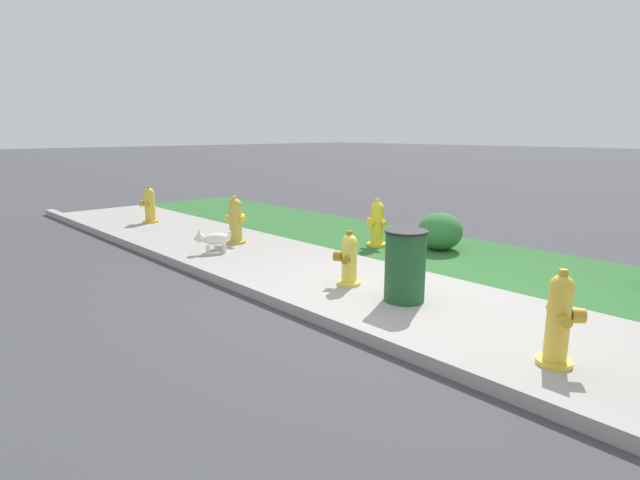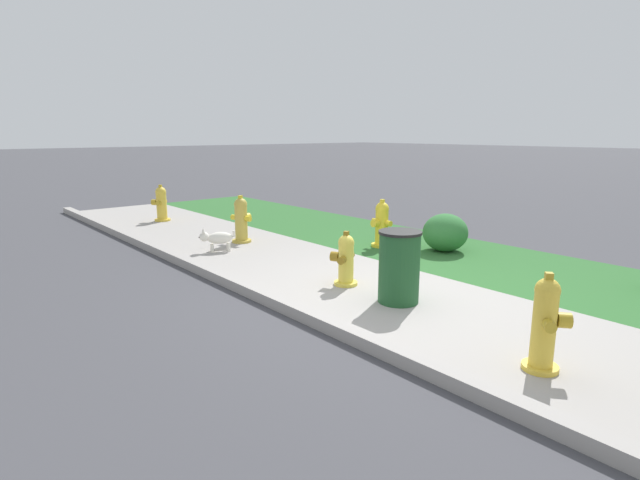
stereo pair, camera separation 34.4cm
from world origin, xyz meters
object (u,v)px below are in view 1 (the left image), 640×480
(fire_hydrant_far_end, at_px, (559,320))
(fire_hydrant_at_driveway, at_px, (236,221))
(fire_hydrant_mid_block, at_px, (349,260))
(small_white_dog, at_px, (213,239))
(trash_bin, at_px, (405,266))
(shrub_bush_far_verge, at_px, (440,231))
(fire_hydrant_near_corner, at_px, (149,205))
(fire_hydrant_by_grass_verge, at_px, (377,224))

(fire_hydrant_far_end, distance_m, fire_hydrant_at_driveway, 5.58)
(fire_hydrant_mid_block, distance_m, small_white_dog, 2.58)
(trash_bin, distance_m, shrub_bush_far_verge, 2.67)
(fire_hydrant_mid_block, bearing_deg, small_white_dog, 72.07)
(fire_hydrant_mid_block, bearing_deg, fire_hydrant_near_corner, 63.18)
(fire_hydrant_at_driveway, bearing_deg, shrub_bush_far_verge, 20.12)
(fire_hydrant_far_end, distance_m, trash_bin, 1.83)
(trash_bin, bearing_deg, fire_hydrant_far_end, -11.56)
(fire_hydrant_near_corner, height_order, fire_hydrant_by_grass_verge, fire_hydrant_by_grass_verge)
(fire_hydrant_near_corner, height_order, shrub_bush_far_verge, fire_hydrant_near_corner)
(fire_hydrant_far_end, height_order, shrub_bush_far_verge, fire_hydrant_far_end)
(fire_hydrant_at_driveway, height_order, shrub_bush_far_verge, fire_hydrant_at_driveway)
(fire_hydrant_far_end, distance_m, small_white_dog, 5.19)
(small_white_dog, bearing_deg, shrub_bush_far_verge, 165.19)
(fire_hydrant_mid_block, distance_m, shrub_bush_far_verge, 2.45)
(fire_hydrant_far_end, bearing_deg, fire_hydrant_mid_block, -137.50)
(trash_bin, bearing_deg, shrub_bush_far_verge, 115.30)
(fire_hydrant_mid_block, xyz_separation_m, shrub_bush_far_verge, (-0.31, 2.43, -0.02))
(fire_hydrant_near_corner, relative_size, fire_hydrant_at_driveway, 0.95)
(fire_hydrant_at_driveway, distance_m, small_white_dog, 0.77)
(fire_hydrant_far_end, bearing_deg, trash_bin, -141.44)
(fire_hydrant_near_corner, bearing_deg, trash_bin, -134.80)
(fire_hydrant_near_corner, bearing_deg, fire_hydrant_far_end, -137.09)
(fire_hydrant_far_end, bearing_deg, fire_hydrant_near_corner, -133.12)
(fire_hydrant_near_corner, bearing_deg, fire_hydrant_by_grass_verge, -112.93)
(fire_hydrant_near_corner, relative_size, fire_hydrant_far_end, 0.96)
(fire_hydrant_far_end, bearing_deg, fire_hydrant_by_grass_verge, -160.45)
(fire_hydrant_near_corner, xyz_separation_m, shrub_bush_far_verge, (5.47, 2.30, -0.07))
(fire_hydrant_mid_block, relative_size, trash_bin, 0.84)
(fire_hydrant_at_driveway, relative_size, trash_bin, 1.00)
(fire_hydrant_near_corner, distance_m, shrub_bush_far_verge, 5.93)
(fire_hydrant_mid_block, height_order, fire_hydrant_at_driveway, fire_hydrant_at_driveway)
(fire_hydrant_near_corner, height_order, trash_bin, trash_bin)
(small_white_dog, xyz_separation_m, trash_bin, (3.40, 0.36, 0.18))
(fire_hydrant_near_corner, distance_m, fire_hydrant_by_grass_verge, 4.94)
(fire_hydrant_near_corner, distance_m, fire_hydrant_far_end, 8.42)
(fire_hydrant_by_grass_verge, bearing_deg, fire_hydrant_at_driveway, 41.94)
(trash_bin, bearing_deg, fire_hydrant_mid_block, -178.98)
(fire_hydrant_at_driveway, distance_m, trash_bin, 3.76)
(fire_hydrant_far_end, height_order, fire_hydrant_at_driveway, fire_hydrant_at_driveway)
(fire_hydrant_mid_block, relative_size, fire_hydrant_at_driveway, 0.84)
(fire_hydrant_at_driveway, height_order, trash_bin, fire_hydrant_at_driveway)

